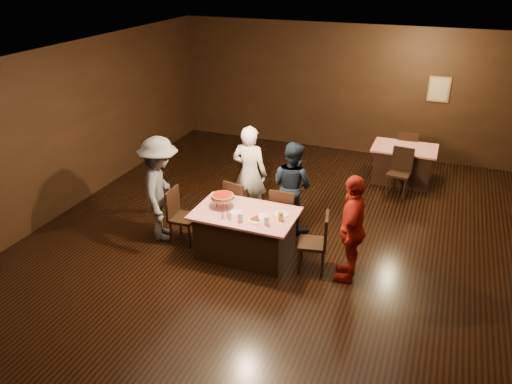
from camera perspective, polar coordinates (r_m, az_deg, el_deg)
room at (r=7.42m, az=1.47°, el=7.79°), size 10.00×10.04×3.02m
main_table at (r=7.95m, az=-1.23°, el=-4.80°), size 1.60×1.00×0.77m
back_table at (r=10.99m, az=16.43°, el=3.06°), size 1.30×0.90×0.77m
chair_far_left at (r=8.65m, az=-1.79°, el=-1.45°), size 0.51×0.51×0.95m
chair_far_right at (r=8.40m, az=3.25°, el=-2.35°), size 0.43×0.43×0.95m
chair_end_left at (r=8.34m, az=-8.25°, el=-2.82°), size 0.43×0.43×0.95m
chair_end_right at (r=7.61m, az=6.48°, el=-5.71°), size 0.49×0.49×0.95m
chair_back_near at (r=10.31m, az=16.05°, el=2.14°), size 0.46×0.46×0.95m
chair_back_far at (r=11.52m, az=16.81°, el=4.53°), size 0.42×0.42×0.95m
diner_white_jacket at (r=8.86m, az=-0.73°, el=2.15°), size 0.64×0.42×1.76m
diner_navy_hoodie at (r=8.60m, az=4.15°, el=0.71°), size 0.94×0.85×1.59m
diner_grey_knit at (r=8.37m, az=-10.87°, el=0.33°), size 1.08×1.33×1.79m
diner_red_shirt at (r=7.32m, az=10.92°, el=-4.11°), size 0.47×1.00×1.67m
pizza_stand at (r=7.87m, az=-3.82°, el=-0.52°), size 0.38×0.38×0.22m
plate_with_slice at (r=7.52m, az=-0.02°, el=-3.10°), size 0.25×0.25×0.06m
plate_empty at (r=7.71m, az=2.95°, el=-2.51°), size 0.25×0.25×0.01m
glass_front_left at (r=7.47m, az=-1.79°, el=-2.95°), size 0.08×0.08×0.14m
glass_front_right at (r=7.38m, az=1.23°, el=-3.31°), size 0.08×0.08×0.14m
glass_amber at (r=7.50m, az=2.84°, el=-2.82°), size 0.08×0.08×0.14m
condiments at (r=7.57m, az=-3.34°, el=-2.72°), size 0.17×0.10×0.09m
napkin_center at (r=7.66m, az=0.82°, el=-2.71°), size 0.19×0.19×0.01m
napkin_left at (r=7.77m, az=-2.42°, el=-2.30°), size 0.21×0.21×0.01m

